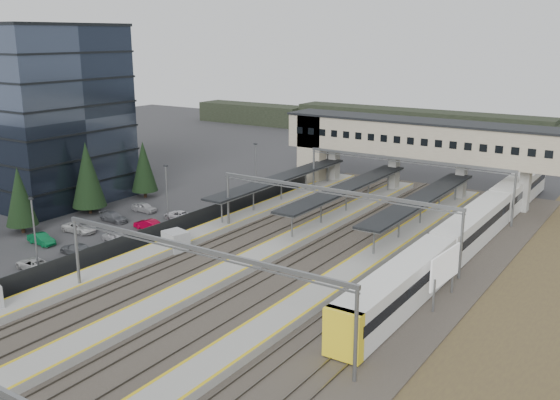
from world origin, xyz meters
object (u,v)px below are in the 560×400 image
Objects in this scene: footbridge at (400,141)px; billboard at (445,269)px; relay_cabin_far at (176,242)px; office_building at (29,112)px; train at (472,228)px.

footbridge reaches higher than billboard.
office_building is at bearing 168.37° from relay_cabin_far.
office_building is at bearing -145.53° from footbridge.
footbridge reaches higher than train.
billboard is (18.87, -34.16, -4.65)m from footbridge.
office_building reaches higher than billboard.
billboard reaches higher than train.
office_building is 4.19× the size of billboard.
footbridge is (9.91, 36.95, 6.77)m from relay_cabin_far.
office_building reaches higher than footbridge.
office_building is at bearing -168.26° from train.
office_building is 62.10m from train.
billboard is at bearing 5.55° from relay_cabin_far.
train is at bearing 11.74° from office_building.
footbridge is at bearing 74.98° from relay_cabin_far.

